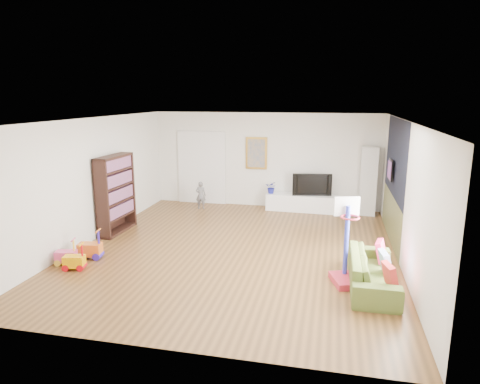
% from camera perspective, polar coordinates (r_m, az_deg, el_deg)
% --- Properties ---
extents(floor, '(6.50, 7.50, 0.00)m').
position_cam_1_polar(floor, '(9.08, -0.55, -7.64)').
color(floor, brown).
rests_on(floor, ground).
extents(ceiling, '(6.50, 7.50, 0.00)m').
position_cam_1_polar(ceiling, '(8.53, -0.59, 9.63)').
color(ceiling, white).
rests_on(ceiling, ground).
extents(wall_back, '(6.50, 0.00, 2.70)m').
position_cam_1_polar(wall_back, '(12.33, 3.37, 4.26)').
color(wall_back, silver).
rests_on(wall_back, ground).
extents(wall_front, '(6.50, 0.00, 2.70)m').
position_cam_1_polar(wall_front, '(5.26, -9.90, -7.62)').
color(wall_front, silver).
rests_on(wall_front, ground).
extents(wall_left, '(0.00, 7.50, 2.70)m').
position_cam_1_polar(wall_left, '(9.94, -19.15, 1.52)').
color(wall_left, silver).
rests_on(wall_left, ground).
extents(wall_right, '(0.00, 7.50, 2.70)m').
position_cam_1_polar(wall_right, '(8.59, 21.05, -0.30)').
color(wall_right, silver).
rests_on(wall_right, ground).
extents(navy_accent, '(0.01, 3.20, 1.70)m').
position_cam_1_polar(navy_accent, '(9.87, 20.05, 4.32)').
color(navy_accent, black).
rests_on(navy_accent, wall_right).
extents(olive_wainscot, '(0.01, 3.20, 1.00)m').
position_cam_1_polar(olive_wainscot, '(10.14, 19.47, -3.24)').
color(olive_wainscot, brown).
rests_on(olive_wainscot, wall_right).
extents(doorway, '(1.45, 0.06, 2.10)m').
position_cam_1_polar(doorway, '(12.78, -5.13, 3.16)').
color(doorway, white).
rests_on(doorway, ground).
extents(painting_back, '(0.62, 0.06, 0.92)m').
position_cam_1_polar(painting_back, '(12.31, 2.20, 5.19)').
color(painting_back, gold).
rests_on(painting_back, wall_back).
extents(artwork_right, '(0.04, 0.56, 0.46)m').
position_cam_1_polar(artwork_right, '(10.10, 19.42, 2.82)').
color(artwork_right, '#7F3F8C').
rests_on(artwork_right, wall_right).
extents(media_console, '(2.00, 0.56, 0.46)m').
position_cam_1_polar(media_console, '(12.10, 8.26, -1.42)').
color(media_console, white).
rests_on(media_console, ground).
extents(tall_cabinet, '(0.46, 0.46, 1.85)m').
position_cam_1_polar(tall_cabinet, '(11.99, 16.77, 1.43)').
color(tall_cabinet, silver).
rests_on(tall_cabinet, ground).
extents(bookshelf, '(0.37, 1.26, 1.83)m').
position_cam_1_polar(bookshelf, '(10.40, -16.23, -0.28)').
color(bookshelf, black).
rests_on(bookshelf, ground).
extents(sofa, '(0.75, 1.91, 0.56)m').
position_cam_1_polar(sofa, '(7.65, 17.28, -10.02)').
color(sofa, '#576B2B').
rests_on(sofa, ground).
extents(basketball_hoop, '(0.68, 0.75, 1.49)m').
position_cam_1_polar(basketball_hoop, '(7.48, 14.44, -6.51)').
color(basketball_hoop, '#BF253B').
rests_on(basketball_hoop, ground).
extents(ride_on_yellow, '(0.41, 0.31, 0.50)m').
position_cam_1_polar(ride_on_yellow, '(8.57, -21.28, -8.05)').
color(ride_on_yellow, '#F0A400').
rests_on(ride_on_yellow, ground).
extents(ride_on_orange, '(0.48, 0.34, 0.59)m').
position_cam_1_polar(ride_on_orange, '(9.00, -19.42, -6.59)').
color(ride_on_orange, '#D4611E').
rests_on(ride_on_orange, ground).
extents(ride_on_pink, '(0.42, 0.32, 0.50)m').
position_cam_1_polar(ride_on_pink, '(8.87, -22.22, -7.40)').
color(ride_on_pink, '#D9427C').
rests_on(ride_on_pink, ground).
extents(child, '(0.30, 0.21, 0.79)m').
position_cam_1_polar(child, '(12.20, -5.25, -0.43)').
color(child, slate).
rests_on(child, ground).
extents(tv, '(1.08, 0.31, 0.62)m').
position_cam_1_polar(tv, '(12.00, 9.53, 1.06)').
color(tv, black).
rests_on(tv, media_console).
extents(vase_plant, '(0.35, 0.31, 0.35)m').
position_cam_1_polar(vase_plant, '(12.08, 4.23, 0.63)').
color(vase_plant, '#1D2094').
rests_on(vase_plant, media_console).
extents(pillow_left, '(0.19, 0.38, 0.37)m').
position_cam_1_polar(pillow_left, '(7.14, 19.37, -10.44)').
color(pillow_left, red).
rests_on(pillow_left, sofa).
extents(pillow_center, '(0.16, 0.39, 0.38)m').
position_cam_1_polar(pillow_center, '(7.63, 18.82, -8.87)').
color(pillow_center, silver).
rests_on(pillow_center, sofa).
extents(pillow_right, '(0.18, 0.39, 0.38)m').
position_cam_1_polar(pillow_right, '(8.13, 18.29, -7.49)').
color(pillow_right, '#C21C45').
rests_on(pillow_right, sofa).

